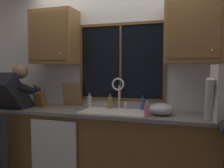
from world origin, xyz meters
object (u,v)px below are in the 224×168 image
at_px(person_standing, 7,108).
at_px(soap_dispenser, 147,110).
at_px(mixing_bowl, 161,109).
at_px(bottle_amber_small, 143,104).
at_px(cutting_board, 72,95).
at_px(bottle_tall_clear, 110,102).
at_px(knife_block, 40,99).
at_px(bottle_green_glass, 90,101).

distance_m(person_standing, soap_dispenser, 1.78).
bearing_deg(mixing_bowl, bottle_amber_small, 135.16).
bearing_deg(cutting_board, bottle_tall_clear, -2.92).
xyz_separation_m(person_standing, bottle_amber_small, (1.66, 0.49, 0.06)).
bearing_deg(bottle_tall_clear, cutting_board, 177.08).
height_order(person_standing, bottle_tall_clear, person_standing).
height_order(person_standing, mixing_bowl, person_standing).
xyz_separation_m(knife_block, mixing_bowl, (1.62, -0.06, -0.05)).
bearing_deg(cutting_board, person_standing, -142.83).
bearing_deg(cutting_board, soap_dispenser, -21.05).
height_order(cutting_board, soap_dispenser, cutting_board).
height_order(knife_block, soap_dispenser, knife_block).
distance_m(person_standing, knife_block, 0.43).
relative_size(person_standing, soap_dispenser, 7.86).
bearing_deg(bottle_tall_clear, bottle_green_glass, -175.83).
distance_m(bottle_green_glass, bottle_tall_clear, 0.28).
bearing_deg(knife_block, mixing_bowl, -2.12).
relative_size(cutting_board, soap_dispenser, 1.68).
relative_size(mixing_bowl, soap_dispenser, 1.46).
distance_m(knife_block, soap_dispenser, 1.51).
bearing_deg(soap_dispenser, bottle_green_glass, 155.41).
height_order(cutting_board, bottle_green_glass, cutting_board).
relative_size(person_standing, knife_block, 4.68).
height_order(person_standing, knife_block, person_standing).
bearing_deg(bottle_amber_small, person_standing, -163.58).
bearing_deg(mixing_bowl, cutting_board, 168.13).
xyz_separation_m(mixing_bowl, soap_dispenser, (-0.13, -0.17, 0.01)).
height_order(soap_dispenser, bottle_green_glass, bottle_green_glass).
bearing_deg(soap_dispenser, bottle_tall_clear, 143.81).
distance_m(person_standing, bottle_green_glass, 1.06).
distance_m(bottle_green_glass, bottle_amber_small, 0.71).
xyz_separation_m(person_standing, bottle_green_glass, (0.95, 0.46, 0.06)).
distance_m(knife_block, bottle_tall_clear, 0.96).
bearing_deg(cutting_board, knife_block, -152.03).
distance_m(soap_dispenser, bottle_green_glass, 0.91).
height_order(knife_block, bottle_green_glass, knife_block).
distance_m(cutting_board, bottle_green_glass, 0.30).
relative_size(person_standing, bottle_amber_small, 7.80).
bearing_deg(bottle_amber_small, cutting_board, 179.10).
bearing_deg(bottle_tall_clear, person_standing, -158.89).
distance_m(person_standing, mixing_bowl, 1.92).
bearing_deg(bottle_amber_small, bottle_green_glass, -177.26).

